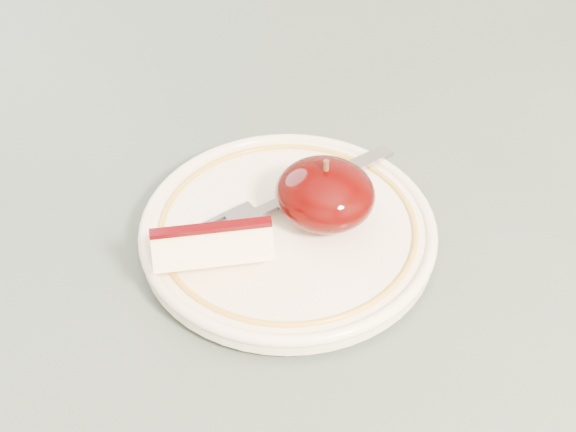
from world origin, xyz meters
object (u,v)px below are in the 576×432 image
at_px(apple_half, 325,194).
at_px(fork, 288,199).
at_px(plate, 288,230).
at_px(table, 316,301).

distance_m(apple_half, fork, 0.03).
distance_m(plate, apple_half, 0.04).
relative_size(apple_half, fork, 0.43).
bearing_deg(fork, table, -44.35).
height_order(table, apple_half, apple_half).
distance_m(plate, fork, 0.03).
xyz_separation_m(table, apple_half, (0.01, -0.01, 0.13)).
xyz_separation_m(table, fork, (-0.02, -0.01, 0.11)).
relative_size(table, plate, 4.22).
xyz_separation_m(plate, fork, (-0.01, 0.02, 0.01)).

